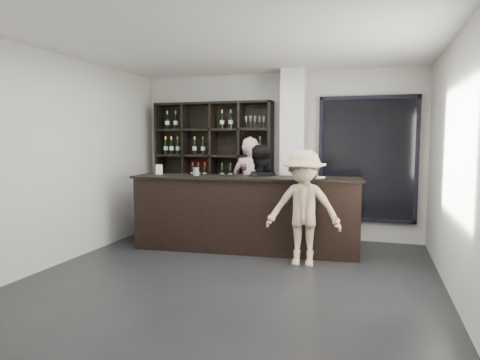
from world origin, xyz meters
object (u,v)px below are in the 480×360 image
(taster_pink, at_px, (250,188))
(taster_black, at_px, (258,196))
(wine_shelf, at_px, (213,169))
(tasting_counter, at_px, (245,214))
(customer, at_px, (303,208))

(taster_pink, relative_size, taster_black, 1.08)
(wine_shelf, bearing_deg, tasting_counter, -47.83)
(wine_shelf, relative_size, taster_black, 1.46)
(wine_shelf, relative_size, customer, 1.51)
(taster_black, height_order, customer, taster_black)
(tasting_counter, relative_size, taster_pink, 1.99)
(tasting_counter, height_order, customer, customer)
(wine_shelf, xyz_separation_m, customer, (1.90, -1.52, -0.41))
(taster_black, bearing_deg, customer, 116.78)
(taster_black, xyz_separation_m, customer, (0.85, -0.80, -0.03))
(taster_pink, relative_size, customer, 1.11)
(wine_shelf, distance_m, customer, 2.46)
(tasting_counter, bearing_deg, taster_black, 61.67)
(tasting_counter, relative_size, taster_black, 2.14)
(tasting_counter, xyz_separation_m, taster_pink, (-0.17, 0.85, 0.30))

